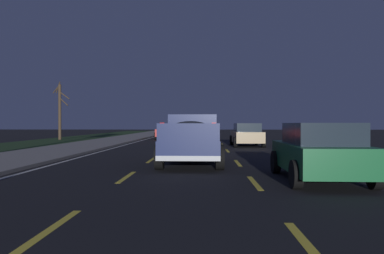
% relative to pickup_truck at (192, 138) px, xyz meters
% --- Properties ---
extents(ground, '(144.00, 144.00, 0.00)m').
position_rel_pickup_truck_xyz_m(ground, '(13.02, 0.00, -0.98)').
color(ground, black).
extents(sidewalk_shoulder, '(108.00, 4.00, 0.12)m').
position_rel_pickup_truck_xyz_m(sidewalk_shoulder, '(13.02, 7.45, -0.92)').
color(sidewalk_shoulder, gray).
rests_on(sidewalk_shoulder, ground).
extents(grass_verge, '(108.00, 6.00, 0.01)m').
position_rel_pickup_truck_xyz_m(grass_verge, '(13.02, 12.45, -0.98)').
color(grass_verge, '#1E3819').
rests_on(grass_verge, ground).
extents(lane_markings, '(108.03, 7.04, 0.01)m').
position_rel_pickup_truck_xyz_m(lane_markings, '(16.19, 3.07, -0.98)').
color(lane_markings, yellow).
rests_on(lane_markings, ground).
extents(pickup_truck, '(5.45, 2.33, 1.87)m').
position_rel_pickup_truck_xyz_m(pickup_truck, '(0.00, 0.00, 0.00)').
color(pickup_truck, '#141E4C').
rests_on(pickup_truck, ground).
extents(sedan_green, '(4.44, 2.08, 1.54)m').
position_rel_pickup_truck_xyz_m(sedan_green, '(-4.23, -3.52, -0.20)').
color(sedan_green, '#14592D').
rests_on(sedan_green, ground).
extents(sedan_red, '(4.44, 2.09, 1.54)m').
position_rel_pickup_truck_xyz_m(sedan_red, '(24.12, 3.31, -0.20)').
color(sedan_red, maroon).
rests_on(sedan_red, ground).
extents(sedan_tan, '(4.43, 2.07, 1.54)m').
position_rel_pickup_truck_xyz_m(sedan_tan, '(11.84, -3.31, -0.20)').
color(sedan_tan, '#9E845B').
rests_on(sedan_tan, ground).
extents(bare_tree_far, '(1.20, 1.92, 5.51)m').
position_rel_pickup_truck_xyz_m(bare_tree_far, '(22.27, 13.23, 1.81)').
color(bare_tree_far, '#423323').
rests_on(bare_tree_far, ground).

